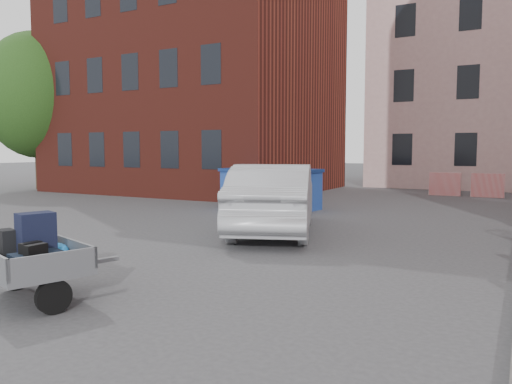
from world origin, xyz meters
The scene contains 8 objects.
ground centered at (0.00, 0.00, 0.00)m, with size 120.00×120.00×0.00m, color #38383A.
building_brick centered at (-9.00, 13.00, 7.00)m, with size 12.00×10.00×14.00m, color #591E16.
far_building centered at (-20.00, 22.00, 4.00)m, with size 6.00×6.00×8.00m, color maroon.
tree centered at (-16.00, 9.00, 5.17)m, with size 5.28×5.28×8.30m.
barriers centered at (4.20, 15.00, 0.50)m, with size 4.70×0.18×1.00m.
trailer centered at (-0.22, -3.61, 0.61)m, with size 1.87×1.97×1.20m.
dumpster centered at (-2.06, 7.16, 0.69)m, with size 3.46×2.12×1.36m.
silver_car centered at (0.19, 2.88, 0.84)m, with size 1.77×5.08×1.67m, color #A3A5AA.
Camera 1 is at (5.54, -7.96, 2.05)m, focal length 35.00 mm.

